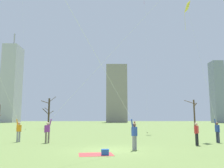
# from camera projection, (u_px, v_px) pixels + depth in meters

# --- Properties ---
(ground_plane) EXTENTS (400.00, 400.00, 0.00)m
(ground_plane) POSITION_uv_depth(u_px,v_px,m) (113.00, 150.00, 14.45)
(ground_plane) COLOR olive
(kite_flyer_midfield_left_yellow) EXTENTS (0.90, 5.34, 14.36)m
(kite_flyer_midfield_left_yellow) POSITION_uv_depth(u_px,v_px,m) (208.00, 93.00, 20.62)
(kite_flyer_midfield_left_yellow) COLOR #33384C
(kite_flyer_midfield_left_yellow) RESTS_ON ground
(kite_flyer_foreground_right_green) EXTENTS (15.73, 2.55, 18.33)m
(kite_flyer_foreground_right_green) POSITION_uv_depth(u_px,v_px,m) (89.00, 84.00, 18.89)
(kite_flyer_foreground_right_green) COLOR #726656
(kite_flyer_foreground_right_green) RESTS_ON ground
(kite_flyer_midfield_center_teal) EXTENTS (2.02, 6.59, 9.75)m
(kite_flyer_midfield_center_teal) POSITION_uv_depth(u_px,v_px,m) (9.00, 105.00, 18.55)
(kite_flyer_midfield_center_teal) COLOR gray
(kite_flyer_midfield_center_teal) RESTS_ON ground
(kite_flyer_foreground_left_orange) EXTENTS (8.64, 7.33, 15.07)m
(kite_flyer_foreground_left_orange) POSITION_uv_depth(u_px,v_px,m) (105.00, 80.00, 13.46)
(kite_flyer_foreground_left_orange) COLOR gray
(kite_flyer_foreground_left_orange) RESTS_ON ground
(bystander_watching_nearby) EXTENTS (0.22, 0.51, 1.62)m
(bystander_watching_nearby) POSITION_uv_depth(u_px,v_px,m) (135.00, 127.00, 27.82)
(bystander_watching_nearby) COLOR gray
(bystander_watching_nearby) RESTS_ON ground
(bystander_far_off_by_trees) EXTENTS (0.38, 0.40, 1.62)m
(bystander_far_off_by_trees) POSITION_uv_depth(u_px,v_px,m) (197.00, 133.00, 17.13)
(bystander_far_off_by_trees) COLOR black
(bystander_far_off_by_trees) RESTS_ON ground
(distant_kite_high_overhead_red) EXTENTS (1.18, 4.26, 23.38)m
(distant_kite_high_overhead_red) POSITION_uv_depth(u_px,v_px,m) (145.00, 0.00, 39.00)
(distant_kite_high_overhead_red) COLOR red
(distant_kite_high_overhead_red) RESTS_ON ground
(distant_kite_low_near_trees_pink) EXTENTS (1.55, 2.79, 26.88)m
(distant_kite_low_near_trees_pink) POSITION_uv_depth(u_px,v_px,m) (23.00, 9.00, 44.40)
(distant_kite_low_near_trees_pink) COLOR pink
(distant_kite_low_near_trees_pink) RESTS_ON ground
(picnic_spot) EXTENTS (1.98, 1.64, 0.31)m
(picnic_spot) POSITION_uv_depth(u_px,v_px,m) (101.00, 153.00, 12.52)
(picnic_spot) COLOR #CC3838
(picnic_spot) RESTS_ON ground
(bare_tree_leftmost) EXTENTS (3.06, 1.85, 6.42)m
(bare_tree_leftmost) POSITION_uv_depth(u_px,v_px,m) (49.00, 112.00, 47.27)
(bare_tree_leftmost) COLOR #423326
(bare_tree_leftmost) RESTS_ON ground
(bare_tree_center) EXTENTS (2.34, 2.54, 5.78)m
(bare_tree_center) POSITION_uv_depth(u_px,v_px,m) (194.00, 112.00, 47.84)
(bare_tree_center) COLOR #4C3828
(bare_tree_center) RESTS_ON ground
(skyline_tall_tower) EXTENTS (11.35, 11.80, 31.60)m
(skyline_tall_tower) POSITION_uv_depth(u_px,v_px,m) (116.00, 94.00, 133.27)
(skyline_tall_tower) COLOR gray
(skyline_tall_tower) RESTS_ON ground
(skyline_short_annex) EXTENTS (5.32, 6.84, 30.95)m
(skyline_short_annex) POSITION_uv_depth(u_px,v_px,m) (217.00, 92.00, 120.10)
(skyline_short_annex) COLOR gray
(skyline_short_annex) RESTS_ON ground
(skyline_slender_spire) EXTENTS (7.87, 11.96, 49.82)m
(skyline_slender_spire) POSITION_uv_depth(u_px,v_px,m) (12.00, 84.00, 131.23)
(skyline_slender_spire) COLOR #B2B2B7
(skyline_slender_spire) RESTS_ON ground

